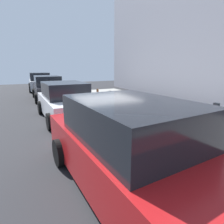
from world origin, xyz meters
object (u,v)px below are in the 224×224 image
suitcase_olive_8 (111,103)px  bollard_post (98,97)px  suitcase_red_5 (127,111)px  parked_car_silver_3 (40,82)px  suitcase_teal_0 (171,130)px  parked_car_red_0 (130,149)px  suitcase_maroon_4 (133,113)px  parked_car_white_1 (65,102)px  suitcase_teal_7 (117,104)px  fire_hydrant (103,99)px  parking_meter (214,120)px  suitcase_navy_2 (151,118)px  suitcase_black_6 (121,106)px  suitcase_silver_3 (143,117)px  suitcase_olive_1 (163,123)px  parked_car_charcoal_2 (48,88)px

suitcase_olive_8 → bollard_post: (1.35, 0.16, 0.13)m
suitcase_red_5 → parked_car_silver_3: (12.57, 2.27, 0.38)m
suitcase_teal_0 → parked_car_red_0: 2.55m
suitcase_olive_8 → parked_car_red_0: parked_car_red_0 is taller
suitcase_maroon_4 → parked_car_red_0: bearing=146.2°
suitcase_red_5 → parked_car_white_1: size_ratio=0.20×
suitcase_maroon_4 → suitcase_teal_7: 1.64m
fire_hydrant → parked_car_silver_3: parked_car_silver_3 is taller
suitcase_teal_0 → parked_car_silver_3: bearing=8.3°
fire_hydrant → parked_car_silver_3: (10.04, 2.27, 0.26)m
parked_car_white_1 → parking_meter: bearing=-154.4°
suitcase_teal_7 → suitcase_navy_2: bearing=178.0°
bollard_post → parked_car_silver_3: 9.81m
parked_car_white_1 → fire_hydrant: bearing=-67.0°
suitcase_navy_2 → parked_car_red_0: 3.16m
suitcase_teal_0 → suitcase_teal_7: (3.75, -0.13, 0.08)m
suitcase_black_6 → parked_car_white_1: 2.49m
suitcase_olive_8 → parked_car_silver_3: bearing=11.8°
suitcase_silver_3 → suitcase_olive_8: size_ratio=0.62×
suitcase_silver_3 → parked_car_silver_3: 13.85m
suitcase_navy_2 → suitcase_black_6: 2.17m
suitcase_olive_1 → parked_car_red_0: size_ratio=0.21×
bollard_post → parking_meter: 6.72m
suitcase_silver_3 → suitcase_black_6: bearing=1.9°
bollard_post → parking_meter: (-6.70, -0.40, 0.37)m
suitcase_teal_0 → suitcase_olive_1: size_ratio=0.88×
suitcase_teal_0 → suitcase_black_6: (3.18, -0.04, 0.10)m
suitcase_olive_1 → suitcase_olive_8: (3.75, 0.06, -0.03)m
suitcase_olive_1 → parked_car_charcoal_2: 9.41m
suitcase_olive_8 → suitcase_teal_7: bearing=-172.6°
fire_hydrant → bollard_post: 0.49m
suitcase_red_5 → suitcase_black_6: suitcase_black_6 is taller
suitcase_teal_7 → bollard_post: (1.87, 0.23, 0.09)m
suitcase_maroon_4 → suitcase_black_6: 1.07m
parking_meter → parked_car_red_0: (-0.11, 2.52, -0.17)m
suitcase_silver_3 → suitcase_black_6: 1.63m
suitcase_red_5 → parked_car_white_1: parked_car_white_1 is taller
parked_car_silver_3 → suitcase_navy_2: bearing=-171.0°
suitcase_teal_0 → fire_hydrant: (5.15, -0.05, 0.10)m
suitcase_maroon_4 → suitcase_red_5: (0.51, -0.06, -0.05)m
parked_car_red_0 → suitcase_red_5: bearing=-30.8°
parked_car_white_1 → parked_car_charcoal_2: size_ratio=1.01×
parked_car_white_1 → suitcase_olive_1: bearing=-147.4°
suitcase_silver_3 → suitcase_olive_8: (2.72, 0.03, 0.05)m
suitcase_maroon_4 → parked_car_white_1: (2.08, 2.21, 0.29)m
suitcase_olive_1 → suitcase_teal_7: size_ratio=1.23×
suitcase_teal_0 → suitcase_teal_7: suitcase_teal_0 is taller
bollard_post → parked_car_red_0: size_ratio=0.19×
suitcase_black_6 → suitcase_olive_1: bearing=-178.3°
suitcase_maroon_4 → parked_car_silver_3: size_ratio=0.20×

